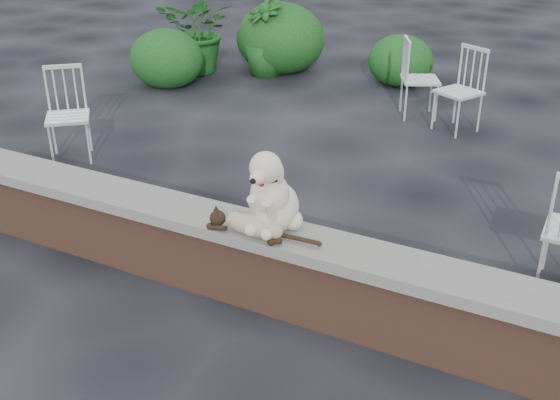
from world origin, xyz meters
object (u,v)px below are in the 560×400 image
at_px(chair_e, 420,78).
at_px(potted_plant_b, 265,37).
at_px(potted_plant_a, 200,29).
at_px(cat, 253,224).
at_px(dog, 275,187).
at_px(chair_a, 67,115).
at_px(chair_b, 459,91).

xyz_separation_m(chair_e, potted_plant_b, (-2.49, 0.75, 0.08)).
bearing_deg(potted_plant_a, chair_e, -7.48).
relative_size(potted_plant_a, potted_plant_b, 1.13).
relative_size(cat, potted_plant_a, 0.73).
xyz_separation_m(dog, chair_e, (-0.28, 4.21, -0.41)).
height_order(cat, potted_plant_b, potted_plant_b).
xyz_separation_m(chair_a, potted_plant_b, (0.27, 3.68, 0.08)).
height_order(dog, potted_plant_a, potted_plant_a).
relative_size(chair_e, potted_plant_a, 0.75).
bearing_deg(chair_a, potted_plant_b, 45.45).
height_order(chair_a, potted_plant_b, potted_plant_b).
bearing_deg(chair_a, dog, -63.28).
bearing_deg(chair_e, dog, 157.22).
distance_m(chair_a, potted_plant_a, 3.44).
bearing_deg(chair_e, cat, 156.05).
distance_m(chair_a, chair_e, 4.03).
distance_m(cat, chair_b, 4.11).
xyz_separation_m(chair_a, potted_plant_a, (-0.64, 3.37, 0.16)).
bearing_deg(chair_b, chair_e, -179.94).
bearing_deg(cat, dog, 61.82).
distance_m(dog, chair_e, 4.24).
relative_size(dog, potted_plant_b, 0.54).
bearing_deg(chair_e, potted_plant_b, 46.68).
relative_size(dog, chair_b, 0.63).
height_order(dog, chair_e, dog).
bearing_deg(potted_plant_a, chair_b, -10.40).
bearing_deg(chair_b, cat, -66.89).
bearing_deg(chair_a, chair_b, -1.47).
bearing_deg(potted_plant_a, chair_a, -79.24).
distance_m(cat, potted_plant_b, 5.78).
bearing_deg(chair_e, chair_b, -144.18).
xyz_separation_m(chair_e, potted_plant_a, (-3.40, 0.45, 0.16)).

